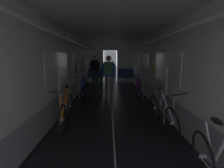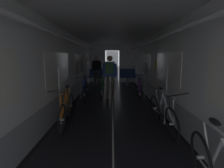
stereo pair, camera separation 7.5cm
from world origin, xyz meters
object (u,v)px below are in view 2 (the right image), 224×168
at_px(bicycle_blue, 84,90).
at_px(bench_seat_far_left, 97,75).
at_px(bicycle_purple, 139,90).
at_px(person_cyclist_aisle, 109,73).
at_px(bicycle_orange, 66,110).
at_px(bicycle_silver, 162,113).
at_px(bench_seat_far_right, 127,75).
at_px(bicycle_green_in_aisle, 102,88).
at_px(person_standing_near_bench, 96,69).

bearing_deg(bicycle_blue, bench_seat_far_left, 87.77).
xyz_separation_m(bicycle_purple, person_cyclist_aisle, (-1.13, 0.11, 0.63)).
distance_m(bicycle_orange, person_cyclist_aisle, 2.77).
bearing_deg(person_cyclist_aisle, bench_seat_far_left, 102.79).
xyz_separation_m(bicycle_silver, bicycle_blue, (-2.17, 2.58, 0.00)).
bearing_deg(bench_seat_far_right, bicycle_silver, -87.86).
relative_size(bench_seat_far_right, bicycle_silver, 0.58).
bearing_deg(bench_seat_far_left, bicycle_purple, -62.01).
relative_size(bicycle_purple, bicycle_green_in_aisle, 1.00).
bearing_deg(bicycle_green_in_aisle, bicycle_blue, -147.52).
relative_size(bicycle_orange, person_standing_near_bench, 1.00).
bearing_deg(bicycle_orange, bicycle_blue, 88.33).
bearing_deg(bicycle_blue, person_standing_near_bench, 87.47).
height_order(bench_seat_far_left, bicycle_silver, bicycle_silver).
height_order(bench_seat_far_right, bicycle_purple, bench_seat_far_right).
xyz_separation_m(bench_seat_far_right, bicycle_green_in_aisle, (-1.31, -3.25, -0.18)).
height_order(bicycle_purple, bicycle_silver, bicycle_silver).
height_order(bicycle_blue, person_cyclist_aisle, person_cyclist_aisle).
height_order(bench_seat_far_left, bicycle_purple, bench_seat_far_left).
height_order(person_cyclist_aisle, person_standing_near_bench, same).
bearing_deg(bicycle_green_in_aisle, bicycle_silver, -62.62).
bearing_deg(bicycle_blue, bench_seat_far_right, 62.01).
xyz_separation_m(bench_seat_far_right, person_standing_near_bench, (-1.80, -0.38, 0.41)).
relative_size(bicycle_orange, person_cyclist_aisle, 1.00).
distance_m(bicycle_silver, person_cyclist_aisle, 3.05).
height_order(bench_seat_far_right, person_cyclist_aisle, person_cyclist_aisle).
xyz_separation_m(person_cyclist_aisle, person_standing_near_bench, (-0.80, 3.14, -0.04)).
bearing_deg(person_standing_near_bench, bench_seat_far_right, 11.83).
relative_size(bicycle_green_in_aisle, person_standing_near_bench, 1.00).
bearing_deg(person_cyclist_aisle, bicycle_silver, -65.59).
height_order(bench_seat_far_left, person_standing_near_bench, person_standing_near_bench).
distance_m(bicycle_silver, person_standing_near_bench, 6.23).
distance_m(bench_seat_far_right, bicycle_silver, 6.25).
xyz_separation_m(bench_seat_far_left, bicycle_green_in_aisle, (0.49, -3.25, -0.18)).
distance_m(bicycle_purple, person_standing_near_bench, 3.83).
relative_size(bench_seat_far_left, bench_seat_far_right, 1.00).
distance_m(person_cyclist_aisle, person_standing_near_bench, 3.24).
height_order(bicycle_orange, person_cyclist_aisle, person_cyclist_aisle).
xyz_separation_m(bicycle_orange, bicycle_silver, (2.24, -0.22, -0.00)).
relative_size(bench_seat_far_left, bicycle_blue, 0.58).
relative_size(bench_seat_far_right, person_cyclist_aisle, 0.58).
bearing_deg(bicycle_orange, bench_seat_far_right, 71.52).
distance_m(bench_seat_far_right, bicycle_green_in_aisle, 3.51).
relative_size(bench_seat_far_left, bicycle_orange, 0.58).
relative_size(bench_seat_far_right, person_standing_near_bench, 0.58).
height_order(bench_seat_far_right, bicycle_silver, bicycle_silver).
xyz_separation_m(bench_seat_far_left, bench_seat_far_right, (1.80, 0.00, 0.00)).
bearing_deg(bicycle_purple, bicycle_orange, -131.90).
distance_m(bench_seat_far_right, bicycle_purple, 3.64).
xyz_separation_m(bicycle_blue, person_standing_near_bench, (0.14, 3.28, 0.59)).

